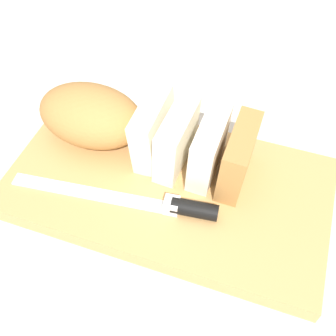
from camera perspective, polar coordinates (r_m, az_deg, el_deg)
ground_plane at (r=0.60m, az=0.00°, el=-3.30°), size 3.00×3.00×0.00m
cutting_board at (r=0.59m, az=0.00°, el=-2.59°), size 0.46×0.27×0.03m
bread_loaf at (r=0.60m, az=-4.61°, el=5.62°), size 0.33×0.13×0.09m
bread_knife at (r=0.55m, az=-0.64°, el=-5.02°), size 0.29×0.04×0.02m
crumb_near_knife at (r=0.63m, az=-1.99°, el=3.53°), size 0.00×0.00×0.00m
crumb_near_loaf at (r=0.58m, az=5.10°, el=-1.94°), size 0.01×0.01×0.01m
crumb_stray_left at (r=0.63m, az=-3.36°, el=3.17°), size 0.01×0.01×0.01m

